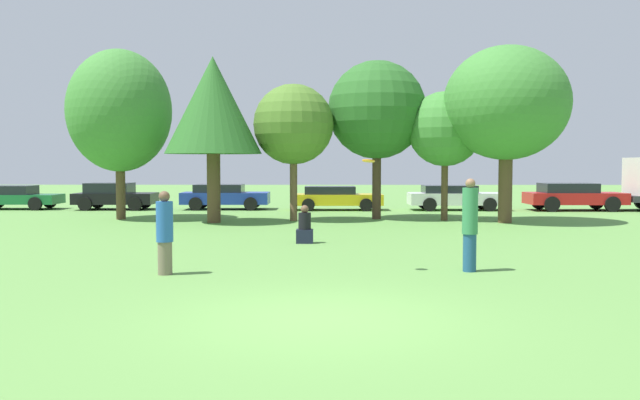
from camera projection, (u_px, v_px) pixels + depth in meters
The scene contains 17 objects.
ground_plane at pixel (321, 318), 9.94m from camera, with size 120.00×120.00×0.00m, color #5B8E42.
person_thrower at pixel (165, 233), 13.76m from camera, with size 0.34×0.34×1.70m.
person_catcher at pixel (470, 224), 14.13m from camera, with size 0.32×0.32×1.94m.
frisbee at pixel (369, 161), 13.99m from camera, with size 0.27×0.26×0.08m.
bystander_sitting at pixel (305, 228), 19.17m from camera, with size 0.47×0.39×1.07m.
tree_0 at pixel (119, 111), 27.05m from camera, with size 4.11×4.11×6.76m.
tree_1 at pixel (213, 106), 25.53m from camera, with size 3.65×3.65×6.25m.
tree_2 at pixel (293, 125), 26.32m from camera, with size 3.11×3.11×5.31m.
tree_3 at pixel (377, 110), 27.18m from camera, with size 3.92×3.92×6.34m.
tree_4 at pixel (445, 129), 26.54m from camera, with size 2.93×2.93×5.05m.
tree_5 at pixel (506, 104), 25.46m from camera, with size 4.69×4.69×6.64m.
parked_car_green at pixel (14, 197), 33.16m from camera, with size 4.21×1.96×1.15m.
parked_car_black at pixel (114, 196), 32.95m from camera, with size 3.82×2.03×1.29m.
parked_car_blue at pixel (224, 196), 33.07m from camera, with size 4.21×2.03×1.22m.
parked_car_yellow at pixel (335, 197), 32.55m from camera, with size 4.37×1.89×1.14m.
parked_car_white at pixel (455, 197), 32.54m from camera, with size 4.53×1.96×1.18m.
parked_car_red at pixel (573, 196), 32.23m from camera, with size 4.51×2.09×1.30m.
Camera 1 is at (0.11, -9.83, 2.27)m, focal length 38.24 mm.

